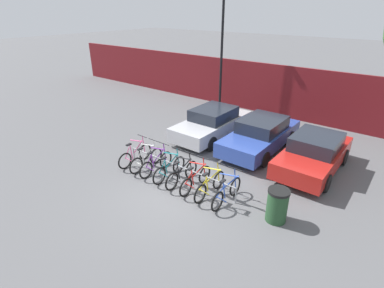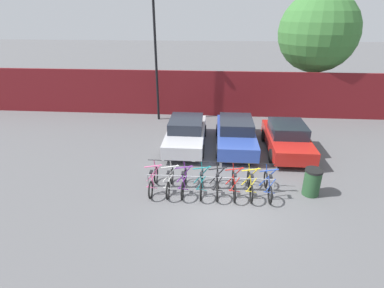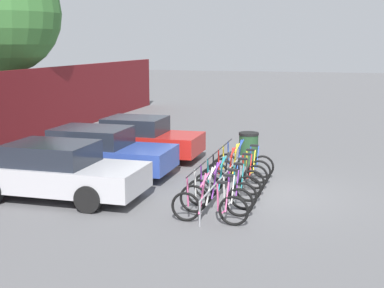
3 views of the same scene
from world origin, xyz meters
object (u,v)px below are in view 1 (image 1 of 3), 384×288
Objects in this scene: bicycle_yellow at (210,186)px; bicycle_white at (146,160)px; bike_rack at (178,167)px; bicycle_black at (182,174)px; bicycle_purple at (156,164)px; bicycle_red at (196,180)px; trash_bin at (277,205)px; bicycle_blue at (227,192)px; bicycle_pink at (135,155)px; lamp_post at (222,40)px; car_blue at (261,135)px; bicycle_teal at (169,169)px; car_silver at (212,123)px; car_red at (314,153)px.

bicycle_white is at bearing 176.05° from bicycle_yellow.
bike_rack is 0.33m from bicycle_black.
bicycle_purple and bicycle_black have the same top height.
bicycle_black and bicycle_red have the same top height.
bicycle_black is 3.45m from trash_bin.
bicycle_blue is 1.66× the size of trash_bin.
bike_rack is 2.13m from bicycle_blue.
bicycle_pink is 8.83m from lamp_post.
car_blue is 4.41× the size of trash_bin.
bicycle_white is at bearing -178.28° from trash_bin.
bicycle_black is 1.00× the size of bicycle_blue.
bicycle_yellow is at bearing -2.78° from bicycle_red.
car_silver is at bearing 105.72° from bicycle_teal.
bicycle_black is 1.20m from bicycle_yellow.
bicycle_white is 1.00× the size of bicycle_blue.
car_red reaches higher than bike_rack.
bicycle_black is (1.24, 0.00, 0.00)m from bicycle_purple.
bike_rack is 2.80× the size of bicycle_white.
bicycle_purple is at bearing 177.22° from bicycle_red.
bicycle_yellow is at bearing -118.59° from car_red.
car_red is at bearing 57.46° from bicycle_yellow.
bicycle_teal is 1.78m from bicycle_yellow.
lamp_post is at bearing 115.22° from bicycle_red.
car_silver is at bearing 131.29° from bicycle_blue.
bicycle_blue is at bearing -3.06° from bicycle_pink.
bicycle_black is 0.24× the size of lamp_post.
trash_bin is (5.21, 0.16, 0.14)m from bicycle_white.
car_blue is (2.66, 4.24, 0.31)m from bicycle_white.
bicycle_blue is (1.24, 0.00, 0.00)m from bicycle_red.
car_blue is at bearing 170.19° from car_red.
car_silver reaches higher than bicycle_pink.
lamp_post is at bearing 118.45° from car_silver.
bicycle_white is at bearing -174.31° from bike_rack.
car_silver reaches higher than bicycle_red.
lamp_post reaches higher than bicycle_teal.
bike_rack is 2.80× the size of bicycle_red.
bicycle_purple is 4.76m from car_blue.
car_red is (4.84, -0.31, -0.00)m from car_silver.
bicycle_pink and bicycle_red have the same top height.
car_blue is at bearing 104.52° from bicycle_blue.
bicycle_teal and bicycle_red have the same top height.
bicycle_yellow is at bearing -5.77° from bike_rack.
bike_rack is 2.80× the size of bicycle_black.
bicycle_red is 0.39× the size of car_silver.
car_blue is 1.10× the size of car_red.
bicycle_yellow is at bearing -58.81° from lamp_post.
bike_rack is 1.16× the size of car_red.
car_blue is (0.89, 4.24, 0.31)m from bicycle_black.
bicycle_purple is 3.09m from bicycle_blue.
bicycle_black is 4.43m from car_silver.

